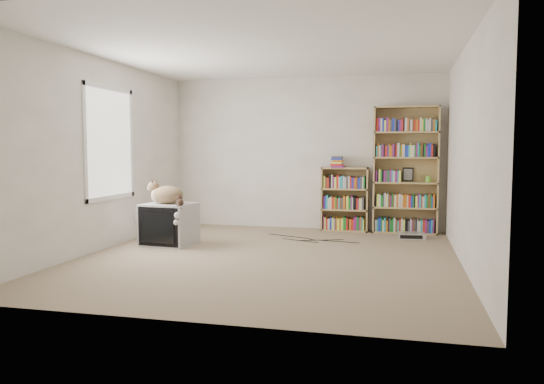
% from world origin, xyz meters
% --- Properties ---
extents(floor, '(4.50, 5.00, 0.01)m').
position_xyz_m(floor, '(0.00, 0.00, 0.00)').
color(floor, gray).
rests_on(floor, ground).
extents(wall_back, '(4.50, 0.02, 2.50)m').
position_xyz_m(wall_back, '(0.00, 2.50, 1.25)').
color(wall_back, white).
rests_on(wall_back, floor).
extents(wall_front, '(4.50, 0.02, 2.50)m').
position_xyz_m(wall_front, '(0.00, -2.50, 1.25)').
color(wall_front, white).
rests_on(wall_front, floor).
extents(wall_left, '(0.02, 5.00, 2.50)m').
position_xyz_m(wall_left, '(-2.25, 0.00, 1.25)').
color(wall_left, white).
rests_on(wall_left, floor).
extents(wall_right, '(0.02, 5.00, 2.50)m').
position_xyz_m(wall_right, '(2.25, 0.00, 1.25)').
color(wall_right, white).
rests_on(wall_right, floor).
extents(ceiling, '(4.50, 5.00, 0.02)m').
position_xyz_m(ceiling, '(0.00, 0.00, 2.50)').
color(ceiling, white).
rests_on(ceiling, wall_back).
extents(window, '(0.02, 1.22, 1.52)m').
position_xyz_m(window, '(-2.24, 0.20, 1.40)').
color(window, white).
rests_on(window, wall_left).
extents(crt_tv, '(0.71, 0.65, 0.57)m').
position_xyz_m(crt_tv, '(-1.54, 0.52, 0.28)').
color(crt_tv, '#A6A6A9').
rests_on(crt_tv, floor).
extents(cat, '(0.66, 0.55, 0.54)m').
position_xyz_m(cat, '(-1.52, 0.45, 0.66)').
color(cat, '#3C2918').
rests_on(cat, crt_tv).
extents(bookcase_tall, '(0.99, 0.30, 1.98)m').
position_xyz_m(bookcase_tall, '(1.63, 2.36, 0.93)').
color(bookcase_tall, tan).
rests_on(bookcase_tall, floor).
extents(bookcase_short, '(0.75, 0.30, 1.03)m').
position_xyz_m(bookcase_short, '(0.68, 2.36, 0.48)').
color(bookcase_short, tan).
rests_on(bookcase_short, floor).
extents(book_stack, '(0.21, 0.28, 0.18)m').
position_xyz_m(book_stack, '(0.56, 2.30, 1.12)').
color(book_stack, red).
rests_on(book_stack, bookcase_short).
extents(green_mug, '(0.08, 0.08, 0.09)m').
position_xyz_m(green_mug, '(1.97, 2.34, 0.85)').
color(green_mug, '#6EC638').
rests_on(green_mug, bookcase_tall).
extents(framed_print, '(0.17, 0.05, 0.22)m').
position_xyz_m(framed_print, '(1.67, 2.44, 0.92)').
color(framed_print, black).
rests_on(framed_print, bookcase_tall).
extents(dvd_player, '(0.39, 0.30, 0.09)m').
position_xyz_m(dvd_player, '(1.73, 1.82, 0.04)').
color(dvd_player, silver).
rests_on(dvd_player, floor).
extents(wall_outlet, '(0.01, 0.08, 0.13)m').
position_xyz_m(wall_outlet, '(-2.24, 0.87, 0.32)').
color(wall_outlet, silver).
rests_on(wall_outlet, wall_left).
extents(floor_cables, '(1.20, 0.70, 0.01)m').
position_xyz_m(floor_cables, '(0.08, 1.33, 0.00)').
color(floor_cables, black).
rests_on(floor_cables, floor).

